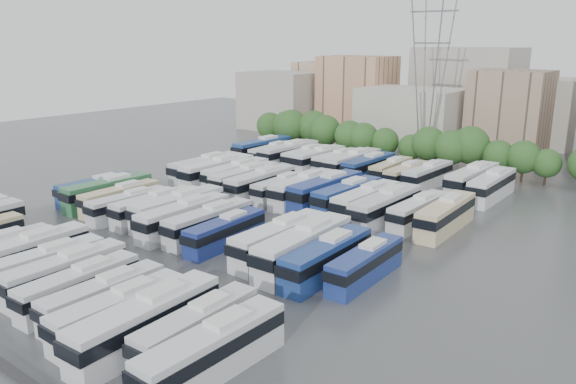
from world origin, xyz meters
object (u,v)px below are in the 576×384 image
Objects in this scene: bus_r2_s5 at (261,183)px; bus_r3_s8 at (391,170)px; bus_r2_s11 at (386,207)px; electricity_pylon at (431,57)px; bus_r2_s9 at (347,196)px; bus_r2_s1 at (206,168)px; bus_r0_s13 at (213,350)px; bus_r1_s7 at (209,222)px; bus_r1_s3 at (129,205)px; bus_r1_s1 at (108,192)px; bus_r0_s6 at (45,265)px; bus_r1_s10 at (280,239)px; bus_r3_s2 at (289,154)px; bus_r0_s9 at (103,297)px; bus_r1_s13 at (365,264)px; bus_r0_s10 at (119,311)px; bus_r2_s3 at (236,174)px; bus_r3_s1 at (273,153)px; bus_r2_s7 at (303,189)px; bus_r1_s6 at (184,217)px; bus_r3_s5 at (337,161)px; bus_r2_s2 at (217,171)px; bus_r3_s6 at (353,163)px; bus_r1_s2 at (120,198)px; bus_r0_s12 at (197,328)px; bus_r3_s0 at (262,148)px; bus_r0_s7 at (65,273)px; bus_r0_s5 at (27,254)px; bus_r3_s7 at (369,167)px; bus_r2_s10 at (366,201)px; bus_r3_s10 at (428,176)px; bus_r3_s12 at (472,180)px; bus_r0_s11 at (147,321)px; bus_r2_s12 at (419,211)px; bus_r1_s0 at (97,189)px; bus_r3_s4 at (319,159)px; bus_r3_s3 at (305,157)px; bus_r0_s8 at (79,286)px; bus_r1_s5 at (178,208)px; bus_r1_s12 at (327,258)px; bus_r3_s13 at (492,186)px; bus_r2_s13 at (446,215)px.

bus_r2_s5 is 1.17× the size of bus_r3_s8.
electricity_pylon is at bearing 109.32° from bus_r2_s11.
bus_r2_s1 is at bearing -176.87° from bus_r2_s9.
bus_r0_s13 is 27.14m from bus_r1_s7.
bus_r0_s13 is at bearing -25.90° from bus_r1_s3.
bus_r0_s6 is at bearing -46.14° from bus_r1_s1.
bus_r3_s2 reaches higher than bus_r1_s10.
bus_r1_s13 is (13.12, 18.99, 0.03)m from bus_r0_s9.
bus_r0_s10 is at bearing -3.68° from bus_r0_s6.
bus_r1_s10 is 1.17× the size of bus_r3_s8.
bus_r2_s3 reaches higher than bus_r3_s1.
bus_r2_s7 reaches higher than bus_r1_s10.
bus_r3_s5 is at bearing 94.47° from bus_r1_s6.
bus_r2_s2 is 22.30m from bus_r3_s6.
electricity_pylon is 60.62m from bus_r1_s2.
bus_r3_s0 reaches higher than bus_r0_s12.
bus_r0_s7 is (3.13, 0.16, 0.03)m from bus_r0_s6.
bus_r3_s1 is (-13.03, 52.92, -0.11)m from bus_r0_s5.
bus_r1_s10 reaches higher than bus_r3_s7.
bus_r0_s7 is at bearing -79.19° from bus_r1_s6.
bus_r1_s3 is 29.85m from bus_r2_s10.
bus_r3_s10 is 6.59m from bus_r3_s12.
bus_r0_s10 is 0.88× the size of bus_r2_s5.
bus_r0_s11 reaches higher than bus_r1_s3.
bus_r3_s0 is 0.99× the size of bus_r3_s2.
bus_r3_s0 is at bearing 107.62° from bus_r1_s3.
bus_r2_s12 is at bearing 75.01° from bus_r0_s9.
bus_r1_s6 reaches higher than bus_r0_s5.
bus_r1_s0 is at bearing 138.68° from bus_r0_s6.
bus_r2_s9 is 0.95× the size of bus_r3_s6.
bus_r2_s3 is at bearing -118.59° from bus_r3_s6.
bus_r3_s10 is (16.59, -0.55, 0.05)m from bus_r3_s5.
bus_r3_s6 reaches higher than bus_r1_s10.
bus_r2_s11 is 29.99m from bus_r3_s4.
bus_r3_s3 is (-23.18, 36.06, -0.21)m from bus_r1_s10.
bus_r0_s6 is 22.78m from bus_r0_s13.
bus_r0_s6 is at bearing -84.16° from bus_r3_s5.
bus_r0_s8 is at bearing 173.21° from bus_r0_s11.
bus_r0_s13 is 54.09m from bus_r2_s1.
bus_r1_s5 reaches higher than bus_r1_s12.
bus_r3_s13 is (9.73, 35.12, -0.01)m from bus_r1_s10.
bus_r2_s5 is 1.00× the size of bus_r3_s13.
bus_r3_s8 is at bearing 60.59° from bus_r1_s2.
bus_r0_s10 is 0.84× the size of bus_r3_s0.
bus_r3_s6 is (20.21, -0.82, 0.00)m from bus_r3_s0.
bus_r2_s7 reaches higher than bus_r3_s1.
bus_r1_s2 is 0.85× the size of bus_r3_s12.
bus_r0_s8 is 1.00× the size of bus_r3_s8.
bus_r0_s5 is at bearing -46.42° from bus_r1_s0.
bus_r1_s10 is at bearing -120.22° from bus_r2_s13.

